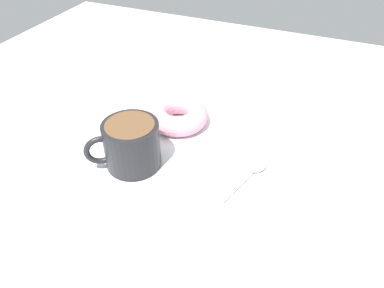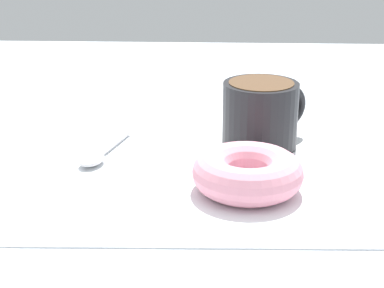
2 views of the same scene
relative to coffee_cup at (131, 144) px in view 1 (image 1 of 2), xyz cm
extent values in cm
cube|color=#B2BCC6|center=(-6.49, -2.60, -5.07)|extent=(120.00, 120.00, 2.00)
cube|color=white|center=(-7.48, -5.57, -3.92)|extent=(36.41, 36.41, 0.30)
cylinder|color=black|center=(-0.14, -0.11, -0.19)|extent=(8.36, 8.36, 7.17)
cylinder|color=brown|center=(-0.14, -0.11, 3.20)|extent=(7.16, 7.16, 0.60)
torus|color=black|center=(3.40, 2.80, -0.19)|extent=(4.36, 3.82, 4.92)
torus|color=pink|center=(-1.93, -12.38, -2.01)|extent=(10.54, 10.54, 3.53)
ellipsoid|color=silver|center=(-17.91, -6.54, -3.32)|extent=(3.29, 4.12, 0.90)
cylinder|color=silver|center=(-16.47, -1.47, -3.49)|extent=(2.94, 8.60, 0.56)
camera|label=1|loc=(-25.22, 36.32, 34.23)|focal=35.00mm
camera|label=2|loc=(-4.82, -68.07, 21.83)|focal=60.00mm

